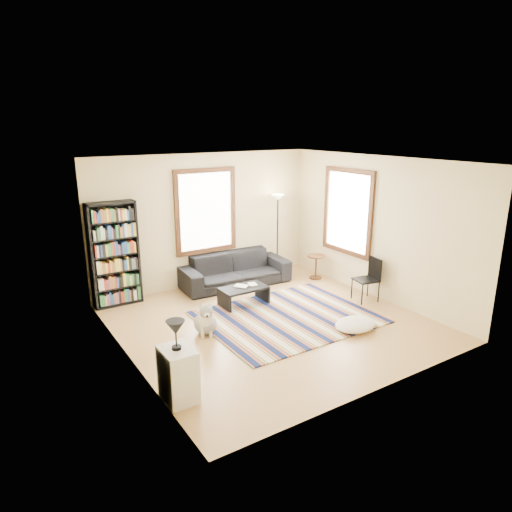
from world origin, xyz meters
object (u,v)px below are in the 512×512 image
coffee_table (244,296)px  floor_lamp (277,235)px  sofa (235,269)px  dog (205,317)px  side_table (316,267)px  floor_cushion (355,324)px  folding_chair (366,280)px  white_cabinet (178,374)px  bookshelf (114,254)px

coffee_table → floor_lamp: size_ratio=0.48×
sofa → dog: 2.43m
side_table → floor_cushion: bearing=-115.4°
sofa → floor_cushion: (0.59, -3.06, -0.25)m
coffee_table → floor_lamp: floor_lamp is taller
folding_chair → coffee_table: bearing=163.8°
sofa → white_cabinet: bearing=-126.2°
sofa → floor_lamp: size_ratio=1.27×
sofa → floor_cushion: size_ratio=3.09×
floor_lamp → side_table: bearing=-51.7°
folding_chair → dog: size_ratio=1.48×
floor_cushion → white_cabinet: bearing=-175.4°
white_cabinet → dog: 1.90m
side_table → floor_lamp: bearing=128.3°
coffee_table → floor_cushion: coffee_table is taller
coffee_table → floor_lamp: bearing=36.3°
folding_chair → white_cabinet: (-4.45, -1.14, -0.08)m
coffee_table → side_table: (2.19, 0.47, 0.09)m
floor_lamp → side_table: size_ratio=3.44×
folding_chair → white_cabinet: 4.60m
coffee_table → dog: dog is taller
coffee_table → side_table: bearing=12.2°
sofa → folding_chair: folding_chair is taller
side_table → dog: 3.57m
floor_cushion → coffee_table: bearing=117.6°
bookshelf → side_table: size_ratio=3.70×
dog → floor_lamp: bearing=54.9°
sofa → bookshelf: 2.56m
floor_cushion → folding_chair: folding_chair is taller
coffee_table → bookshelf: bearing=146.1°
white_cabinet → floor_cushion: bearing=4.3°
bookshelf → folding_chair: bookshelf is taller
floor_lamp → side_table: (0.57, -0.72, -0.66)m
floor_cushion → side_table: 2.71m
sofa → floor_lamp: (1.18, 0.10, 0.59)m
sofa → side_table: 1.86m
floor_lamp → folding_chair: (0.52, -2.28, -0.50)m
coffee_table → dog: 1.39m
white_cabinet → side_table: bearing=30.7°
white_cabinet → dog: bearing=52.9°
side_table → white_cabinet: bearing=-148.9°
side_table → dog: (-3.37, -1.19, 0.02)m
coffee_table → white_cabinet: bearing=-136.0°
folding_chair → dog: 3.34m
floor_lamp → coffee_table: bearing=-143.7°
side_table → white_cabinet: size_ratio=0.77×
white_cabinet → floor_lamp: bearing=40.7°
sofa → bookshelf: bearing=177.1°
floor_lamp → bookshelf: bearing=177.3°
white_cabinet → sofa: bearing=50.1°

